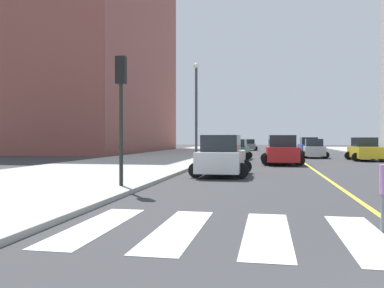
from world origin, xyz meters
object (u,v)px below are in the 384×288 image
object	(u,v)px
car_green_sixth	(237,150)
street_lamp	(196,103)
car_yellow_second	(365,150)
car_blue_third	(309,147)
car_red_fifth	(282,151)
car_white_nearest	(222,157)
traffic_light_far_corner	(121,95)
car_gray_fourth	(250,145)
car_silver_seventh	(314,149)

from	to	relation	value
car_green_sixth	street_lamp	size ratio (longest dim) A/B	0.53
car_yellow_second	car_blue_third	world-z (taller)	car_blue_third
car_blue_third	car_red_fifth	xyz separation A→B (m)	(-3.49, -16.93, 0.06)
car_white_nearest	car_green_sixth	distance (m)	15.93
car_green_sixth	traffic_light_far_corner	bearing A→B (deg)	-94.28
car_yellow_second	car_blue_third	xyz separation A→B (m)	(-3.50, 10.53, 0.01)
car_blue_third	traffic_light_far_corner	xyz separation A→B (m)	(-9.71, -32.36, 2.54)
car_blue_third	street_lamp	bearing A→B (deg)	55.17
car_gray_fourth	car_silver_seventh	bearing A→B (deg)	-73.48
car_white_nearest	car_yellow_second	bearing A→B (deg)	57.58
car_gray_fourth	car_green_sixth	bearing A→B (deg)	-90.93
car_yellow_second	street_lamp	world-z (taller)	street_lamp
car_red_fifth	car_gray_fourth	bearing A→B (deg)	94.44
car_gray_fourth	car_yellow_second	bearing A→B (deg)	-69.07
car_red_fifth	traffic_light_far_corner	distance (m)	16.82
car_gray_fourth	car_white_nearest	bearing A→B (deg)	-90.40
car_gray_fourth	car_green_sixth	size ratio (longest dim) A/B	0.95
car_yellow_second	car_green_sixth	distance (m)	10.63
traffic_light_far_corner	car_blue_third	bearing A→B (deg)	73.29
car_red_fifth	car_blue_third	bearing A→B (deg)	76.42
car_silver_seventh	street_lamp	xyz separation A→B (m)	(-9.83, -8.89, 3.77)
car_blue_third	car_silver_seventh	world-z (taller)	car_blue_third
car_yellow_second	car_green_sixth	world-z (taller)	car_yellow_second
car_blue_third	car_red_fifth	size ratio (longest dim) A/B	0.94
street_lamp	car_yellow_second	bearing A→B (deg)	19.20
street_lamp	traffic_light_far_corner	bearing A→B (deg)	-89.18
car_blue_third	traffic_light_far_corner	bearing A→B (deg)	71.67
car_green_sixth	car_silver_seventh	xyz separation A→B (m)	(7.00, 4.00, 0.01)
car_yellow_second	car_blue_third	size ratio (longest dim) A/B	0.98
car_yellow_second	car_blue_third	bearing A→B (deg)	-72.97
car_blue_third	traffic_light_far_corner	size ratio (longest dim) A/B	0.95
car_silver_seventh	traffic_light_far_corner	distance (m)	27.87
car_green_sixth	street_lamp	distance (m)	6.80
car_white_nearest	car_green_sixth	size ratio (longest dim) A/B	1.13
car_silver_seventh	car_white_nearest	bearing A→B (deg)	73.68
car_white_nearest	traffic_light_far_corner	bearing A→B (deg)	-115.54
traffic_light_far_corner	street_lamp	bearing A→B (deg)	90.82
car_white_nearest	car_gray_fourth	distance (m)	42.20
car_white_nearest	car_silver_seventh	distance (m)	20.98
car_green_sixth	car_silver_seventh	world-z (taller)	car_silver_seventh
car_gray_fourth	street_lamp	world-z (taller)	street_lamp
car_red_fifth	car_green_sixth	size ratio (longest dim) A/B	1.17
car_yellow_second	street_lamp	bearing A→B (deg)	17.86
car_yellow_second	street_lamp	distance (m)	14.73
traffic_light_far_corner	car_white_nearest	bearing A→B (deg)	63.88
car_white_nearest	car_green_sixth	world-z (taller)	car_white_nearest
car_white_nearest	car_gray_fourth	bearing A→B (deg)	91.19
car_gray_fourth	car_blue_third	bearing A→B (deg)	-66.82
car_red_fifth	traffic_light_far_corner	xyz separation A→B (m)	(-6.22, -15.43, 2.49)
car_blue_third	car_silver_seventh	size ratio (longest dim) A/B	1.09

